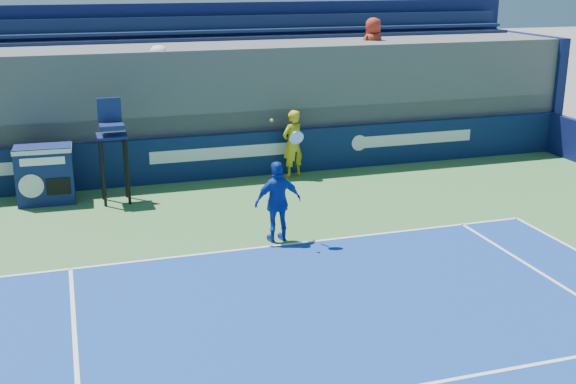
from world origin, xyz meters
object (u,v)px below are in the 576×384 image
object	(u,v)px
match_clock	(45,173)
tennis_player	(278,201)
umpire_chair	(112,140)
ball_person	(293,144)

from	to	relation	value
match_clock	tennis_player	distance (m)	6.10
umpire_chair	tennis_player	xyz separation A→B (m)	(2.95, -3.69, -0.67)
tennis_player	umpire_chair	bearing A→B (deg)	128.68
ball_person	umpire_chair	distance (m)	4.81
ball_person	umpire_chair	bearing A→B (deg)	-13.80
tennis_player	match_clock	bearing A→B (deg)	138.10
match_clock	tennis_player	world-z (taller)	tennis_player
umpire_chair	tennis_player	bearing A→B (deg)	-51.32
ball_person	match_clock	world-z (taller)	ball_person
ball_person	tennis_player	bearing A→B (deg)	45.20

